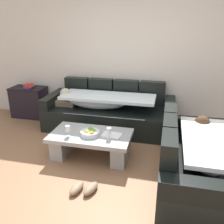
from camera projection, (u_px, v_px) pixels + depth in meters
ground_plane at (95, 179)px, 3.19m from camera, size 14.00×14.00×0.00m
back_wall at (126, 54)px, 4.67m from camera, size 9.00×0.10×2.70m
couch_along_wall at (107, 112)px, 4.60m from camera, size 2.40×0.92×0.88m
couch_near_window at (197, 163)px, 2.93m from camera, size 0.92×1.74×0.88m
coffee_table at (91, 142)px, 3.65m from camera, size 1.20×0.68×0.38m
fruit_bowl at (90, 133)px, 3.53m from camera, size 0.28×0.28×0.10m
wine_glass_near_left at (68, 129)px, 3.48m from camera, size 0.07×0.07×0.17m
wine_glass_near_right at (109, 131)px, 3.41m from camera, size 0.07×0.07×0.17m
open_magazine at (112, 135)px, 3.55m from camera, size 0.30×0.24×0.01m
side_cabinet at (29, 102)px, 5.20m from camera, size 0.72×0.44×0.64m
book_stack_on_cabinet at (29, 86)px, 5.06m from camera, size 0.18×0.22×0.08m
pair_of_shoes at (84, 188)px, 2.95m from camera, size 0.34×0.32×0.09m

